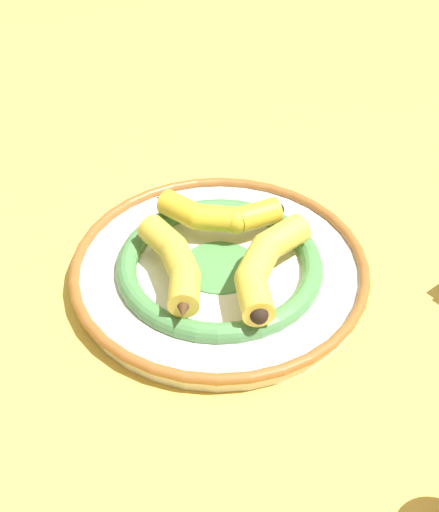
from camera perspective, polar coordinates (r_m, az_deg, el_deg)
ground_plane at (r=0.90m, az=2.30°, el=-3.08°), size 2.80×2.80×0.00m
decorative_bowl at (r=0.91m, az=-0.00°, el=-1.02°), size 0.38×0.38×0.04m
banana_a at (r=0.86m, az=3.76°, el=-0.51°), size 0.17×0.13×0.04m
banana_b at (r=0.86m, az=-3.51°, el=-0.66°), size 0.18×0.07×0.04m
banana_c at (r=0.94m, az=-0.26°, el=3.36°), size 0.10×0.17×0.03m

